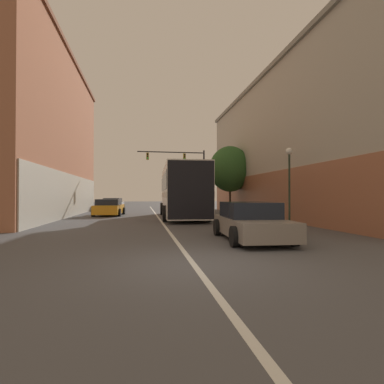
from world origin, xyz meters
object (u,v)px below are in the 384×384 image
(parked_car_left_mid, at_px, (109,208))
(parked_car_left_near, at_px, (113,204))
(street_lamp, at_px, (289,176))
(street_tree_near, at_px, (230,169))
(bus, at_px, (182,190))
(hatchback_foreground, at_px, (251,222))
(traffic_signal_gantry, at_px, (185,167))

(parked_car_left_mid, bearing_deg, parked_car_left_near, 7.22)
(street_lamp, bearing_deg, street_tree_near, 89.09)
(bus, distance_m, street_tree_near, 6.66)
(bus, bearing_deg, parked_car_left_near, 26.31)
(parked_car_left_near, xyz_separation_m, parked_car_left_mid, (0.64, -10.22, -0.01))
(parked_car_left_mid, distance_m, street_lamp, 14.61)
(hatchback_foreground, height_order, street_tree_near, street_tree_near)
(bus, relative_size, parked_car_left_near, 2.45)
(parked_car_left_near, distance_m, street_tree_near, 14.83)
(hatchback_foreground, height_order, parked_car_left_near, hatchback_foreground)
(street_lamp, bearing_deg, hatchback_foreground, -131.39)
(parked_car_left_mid, height_order, traffic_signal_gantry, traffic_signal_gantry)
(bus, bearing_deg, traffic_signal_gantry, -6.94)
(parked_car_left_mid, bearing_deg, traffic_signal_gantry, -34.91)
(bus, distance_m, parked_car_left_mid, 6.56)
(parked_car_left_near, bearing_deg, parked_car_left_mid, -171.44)
(traffic_signal_gantry, relative_size, street_lamp, 1.91)
(traffic_signal_gantry, distance_m, street_lamp, 20.13)
(bus, relative_size, traffic_signal_gantry, 1.40)
(bus, distance_m, street_lamp, 8.41)
(bus, height_order, parked_car_left_near, bus)
(street_tree_near, bearing_deg, bus, -139.37)
(parked_car_left_mid, relative_size, street_lamp, 1.07)
(parked_car_left_mid, distance_m, street_tree_near, 10.81)
(street_tree_near, bearing_deg, street_lamp, -90.91)
(hatchback_foreground, distance_m, street_lamp, 5.87)
(hatchback_foreground, height_order, traffic_signal_gantry, traffic_signal_gantry)
(traffic_signal_gantry, xyz_separation_m, street_lamp, (2.57, -19.82, -2.35))
(hatchback_foreground, xyz_separation_m, traffic_signal_gantry, (1.09, 23.97, 4.32))
(bus, distance_m, traffic_signal_gantry, 13.35)
(street_lamp, distance_m, street_tree_near, 11.20)
(hatchback_foreground, distance_m, street_tree_near, 16.08)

